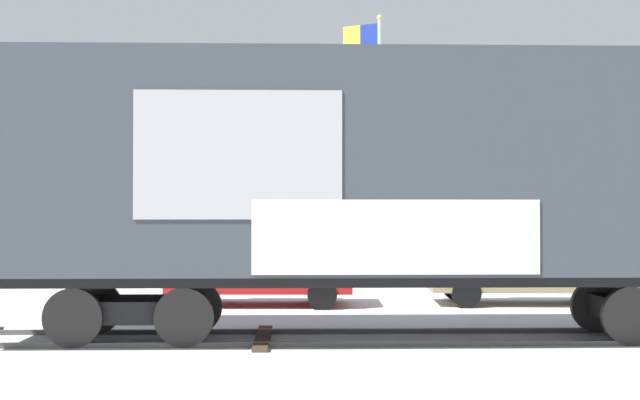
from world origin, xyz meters
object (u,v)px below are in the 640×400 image
at_px(flagpole, 374,115).
at_px(parked_car_tan, 528,266).
at_px(freight_car, 402,171).
at_px(parked_car_red, 258,267).

distance_m(flagpole, parked_car_tan, 9.75).
bearing_deg(freight_car, parked_car_tan, 52.83).
bearing_deg(parked_car_tan, freight_car, -127.17).
bearing_deg(freight_car, flagpole, 83.51).
distance_m(freight_car, parked_car_red, 6.14).
relative_size(flagpole, parked_car_tan, 1.81).
bearing_deg(parked_car_tan, flagpole, 105.45).
bearing_deg(flagpole, freight_car, -96.49).
distance_m(flagpole, parked_car_red, 9.99).
bearing_deg(parked_car_red, flagpole, 64.56).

